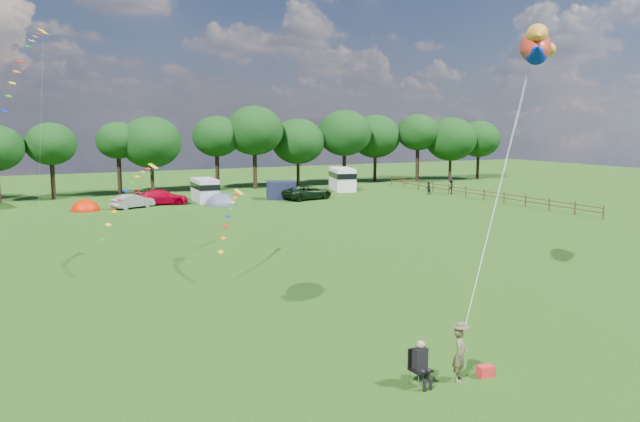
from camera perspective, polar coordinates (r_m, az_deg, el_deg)
name	(u,v)px	position (r m, az deg, el deg)	size (l,w,h in m)	color
ground_plane	(416,344)	(23.95, 8.75, -11.96)	(180.00, 180.00, 0.00)	black
tree_line	(183,138)	(75.60, -12.43, 6.49)	(102.98, 10.98, 10.27)	black
fence	(475,192)	(69.85, 13.97, 1.68)	(0.12, 33.12, 1.20)	#472D19
car_b	(133,201)	(62.78, -16.74, 0.86)	(1.43, 3.84, 1.36)	gray
car_c	(162,197)	(64.85, -14.22, 1.24)	(2.09, 4.96, 1.49)	#B5001D
car_d	(308,192)	(66.99, -1.13, 1.72)	(2.55, 5.63, 1.54)	black
campervan_c	(205,189)	(66.22, -10.48, 1.96)	(2.40, 5.02, 2.40)	#BCBCBE
campervan_d	(342,178)	(76.20, 2.05, 3.00)	(3.82, 5.97, 2.71)	white
tent_orange	(85,210)	(62.54, -20.65, 0.05)	(2.66, 2.91, 2.08)	red
tent_greyblue	(221,205)	(63.23, -9.06, 0.55)	(3.16, 3.46, 2.35)	#444F65
awning_navy	(281,190)	(67.68, -3.58, 1.93)	(3.06, 2.49, 1.91)	#181B32
kite_flyer	(460,354)	(20.79, 12.67, -12.64)	(0.64, 0.42, 1.76)	brown
camp_chair	(420,358)	(20.21, 9.09, -13.16)	(0.62, 0.62, 1.47)	#99999E
kite_bag	(485,371)	(21.55, 14.88, -13.95)	(0.51, 0.34, 0.36)	red
fish_kite	(536,46)	(29.77, 19.12, 14.04)	(3.50, 3.70, 2.16)	red
streamer_kite_a	(28,55)	(46.07, -25.17, 12.78)	(3.30, 5.61, 5.76)	#FFC300
streamer_kite_b	(133,188)	(37.27, -16.71, 2.05)	(4.18, 4.64, 3.77)	yellow
streamer_kite_c	(232,209)	(34.93, -8.05, 0.15)	(3.09, 4.93, 2.78)	yellow
walker_a	(428,188)	(72.72, 9.86, 2.07)	(0.71, 0.44, 1.46)	black
walker_b	(451,186)	(73.62, 11.89, 2.22)	(1.16, 0.54, 1.80)	black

